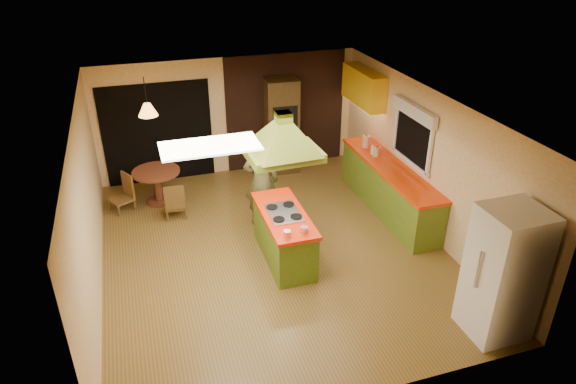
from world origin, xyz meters
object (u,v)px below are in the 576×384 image
object	(u,v)px
dining_table	(157,180)
canister_large	(366,142)
kitchen_island	(284,235)
refrigerator	(503,273)
man	(261,181)
wall_oven	(281,126)

from	to	relation	value
dining_table	canister_large	bearing A→B (deg)	-9.13
dining_table	canister_large	distance (m)	4.16
kitchen_island	refrigerator	size ratio (longest dim) A/B	0.91
man	wall_oven	world-z (taller)	wall_oven
refrigerator	dining_table	size ratio (longest dim) A/B	2.04
man	dining_table	world-z (taller)	man
refrigerator	man	bearing A→B (deg)	121.14
man	dining_table	size ratio (longest dim) A/B	1.88
wall_oven	kitchen_island	bearing A→B (deg)	-102.83
wall_oven	dining_table	xyz separation A→B (m)	(-2.73, -0.72, -0.55)
man	refrigerator	distance (m)	4.26
man	kitchen_island	bearing A→B (deg)	103.81
refrigerator	dining_table	distance (m)	6.38
canister_large	man	bearing A→B (deg)	-163.33
refrigerator	canister_large	distance (m)	4.33
wall_oven	dining_table	bearing A→B (deg)	-161.82
wall_oven	dining_table	world-z (taller)	wall_oven
kitchen_island	wall_oven	bearing A→B (deg)	74.20
kitchen_island	dining_table	bearing A→B (deg)	125.50
refrigerator	wall_oven	world-z (taller)	wall_oven
refrigerator	wall_oven	bearing A→B (deg)	101.72
refrigerator	dining_table	world-z (taller)	refrigerator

